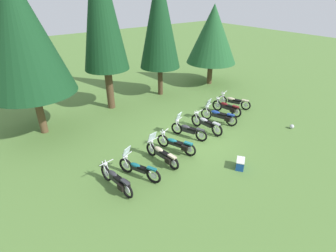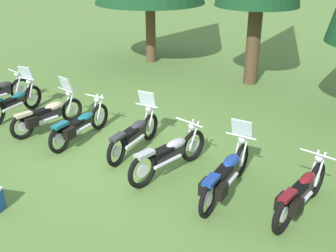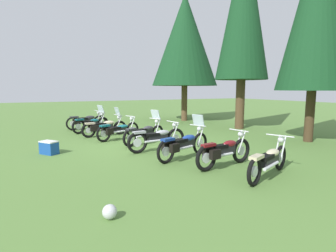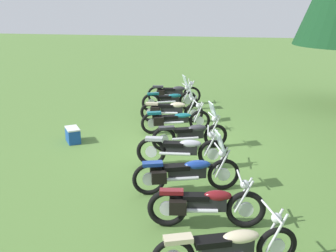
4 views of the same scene
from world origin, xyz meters
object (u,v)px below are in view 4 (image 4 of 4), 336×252
at_px(motorcycle_2, 171,109).
at_px(motorcycle_8, 228,246).
at_px(motorcycle_4, 191,134).
at_px(picnic_cooler, 73,135).
at_px(motorcycle_0, 173,93).
at_px(motorcycle_6, 186,172).
at_px(motorcycle_3, 174,120).
at_px(motorcycle_7, 205,205).
at_px(motorcycle_1, 170,99).
at_px(motorcycle_5, 182,150).

height_order(motorcycle_2, motorcycle_8, motorcycle_2).
relative_size(motorcycle_4, picnic_cooler, 3.00).
distance_m(motorcycle_0, picnic_cooler, 5.68).
xyz_separation_m(motorcycle_4, motorcycle_8, (5.26, 1.28, -0.02)).
distance_m(motorcycle_6, picnic_cooler, 4.66).
height_order(motorcycle_2, motorcycle_3, motorcycle_2).
distance_m(motorcycle_6, motorcycle_8, 2.75).
bearing_deg(motorcycle_2, motorcycle_7, -81.66).
distance_m(motorcycle_7, motorcycle_8, 1.30).
xyz_separation_m(motorcycle_1, picnic_cooler, (4.13, -2.24, -0.23)).
bearing_deg(motorcycle_1, motorcycle_5, -99.71).
relative_size(motorcycle_1, motorcycle_6, 0.89).
xyz_separation_m(motorcycle_1, motorcycle_8, (9.29, 2.64, -0.01)).
xyz_separation_m(motorcycle_1, motorcycle_4, (4.03, 1.36, 0.01)).
relative_size(motorcycle_3, picnic_cooler, 3.09).
bearing_deg(motorcycle_4, motorcycle_1, 86.97).
bearing_deg(motorcycle_8, motorcycle_2, 85.34).
bearing_deg(motorcycle_7, motorcycle_3, 96.39).
bearing_deg(motorcycle_4, motorcycle_5, -113.64).
distance_m(motorcycle_0, motorcycle_1, 1.13).
xyz_separation_m(motorcycle_1, motorcycle_5, (5.37, 1.32, 0.01)).
height_order(motorcycle_5, motorcycle_8, motorcycle_5).
relative_size(motorcycle_7, motorcycle_8, 0.98).
height_order(motorcycle_1, motorcycle_4, motorcycle_1).
relative_size(motorcycle_8, picnic_cooler, 3.19).
distance_m(motorcycle_0, motorcycle_5, 6.65).
distance_m(motorcycle_0, motorcycle_2, 2.64).
relative_size(motorcycle_5, motorcycle_6, 1.02).
bearing_deg(motorcycle_5, motorcycle_2, 99.74).
bearing_deg(motorcycle_2, picnic_cooler, -141.35).
height_order(motorcycle_4, motorcycle_8, motorcycle_4).
xyz_separation_m(motorcycle_5, motorcycle_6, (1.38, 0.29, 0.02)).
bearing_deg(motorcycle_3, motorcycle_7, -95.07).
bearing_deg(motorcycle_7, motorcycle_8, -77.74).
relative_size(motorcycle_2, motorcycle_6, 0.96).
xyz_separation_m(motorcycle_6, motorcycle_8, (2.55, 1.03, -0.04)).
xyz_separation_m(motorcycle_3, motorcycle_4, (1.40, 0.74, 0.03)).
distance_m(motorcycle_7, picnic_cooler, 5.92).
height_order(motorcycle_3, motorcycle_6, motorcycle_6).
bearing_deg(motorcycle_1, motorcycle_8, -97.62).
relative_size(motorcycle_3, motorcycle_6, 0.94).
bearing_deg(picnic_cooler, motorcycle_7, 48.10).
relative_size(motorcycle_4, motorcycle_8, 0.94).
bearing_deg(motorcycle_8, motorcycle_0, 83.38).
relative_size(motorcycle_7, picnic_cooler, 3.12).
bearing_deg(motorcycle_8, motorcycle_3, 85.47).
relative_size(motorcycle_2, motorcycle_4, 1.06).
relative_size(motorcycle_2, picnic_cooler, 3.17).
bearing_deg(motorcycle_0, picnic_cooler, -119.82).
height_order(motorcycle_3, picnic_cooler, motorcycle_3).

